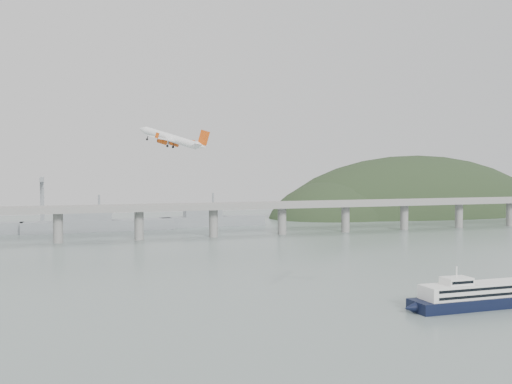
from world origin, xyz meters
name	(u,v)px	position (x,y,z in m)	size (l,w,h in m)	color
ground	(307,300)	(0.00, 0.00, 0.00)	(900.00, 900.00, 0.00)	slate
bridge	(183,212)	(-1.15, 200.00, 17.65)	(800.00, 22.00, 23.90)	gray
headland	(428,232)	(285.18, 331.75, -19.34)	(365.00, 155.00, 156.00)	#1E2E1A
ferry	(475,296)	(47.48, -29.15, 3.86)	(75.27, 13.27, 14.22)	black
airliner	(172,139)	(-33.82, 69.87, 59.33)	(29.47, 28.09, 12.56)	white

